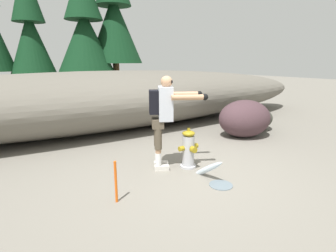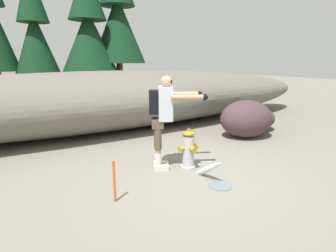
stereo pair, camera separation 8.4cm
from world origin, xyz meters
The scene contains 11 objects.
ground_plane centered at (0.00, 0.00, -0.02)m, with size 56.00×56.00×0.04m, color slate.
dirt_embankment centered at (0.00, 3.84, 0.82)m, with size 15.51×3.20×1.64m, color #666056.
fire_hydrant centered at (0.19, 0.22, 0.34)m, with size 0.40×0.35×0.74m.
hydrant_water_jet centered at (0.19, -0.35, 0.12)m, with size 0.37×0.93×0.58m.
utility_worker centered at (-0.21, 0.42, 1.05)m, with size 1.04×0.78×1.66m.
boulder_large centered at (2.62, 1.13, 0.48)m, with size 1.36×1.04×0.95m, color #473136.
boulder_mid centered at (3.44, 1.56, 0.33)m, with size 1.03×1.08×0.66m, color #3B3B32.
pine_tree_left centered at (-1.06, 11.53, 3.27)m, with size 2.29×2.29×6.42m.
pine_tree_center centered at (1.37, 10.85, 3.47)m, with size 2.92×2.92×6.59m.
pine_tree_right centered at (3.04, 11.03, 4.26)m, with size 2.93×2.93×7.75m.
survey_stake centered at (-1.39, -0.27, 0.30)m, with size 0.04×0.04×0.60m, color #E55914.
Camera 2 is at (-2.48, -3.53, 1.90)m, focal length 28.50 mm.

